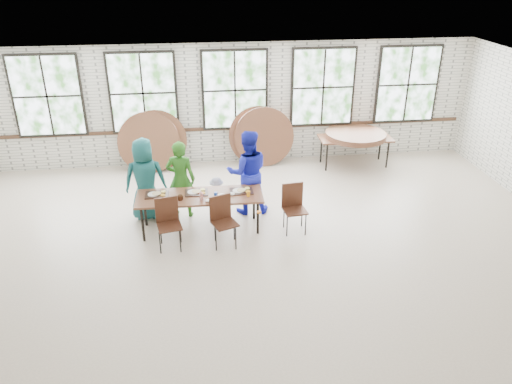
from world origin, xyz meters
TOP-DOWN VIEW (x-y plane):
  - room at (0.00, 4.44)m, footprint 12.00×12.00m
  - dining_table at (-1.00, 1.02)m, footprint 2.41×0.84m
  - chair_near_left at (-1.59, 0.51)m, footprint 0.49×0.48m
  - chair_near_right at (-0.61, 0.47)m, footprint 0.54×0.53m
  - chair_spare at (0.78, 0.81)m, footprint 0.47×0.45m
  - adult_teal at (-2.05, 1.67)m, footprint 0.84×0.56m
  - adult_green at (-1.36, 1.67)m, footprint 0.66×0.50m
  - toddler at (-0.65, 1.67)m, footprint 0.59×0.46m
  - adult_blue at (-0.01, 1.67)m, footprint 0.86×0.67m
  - storage_table at (2.94, 3.82)m, footprint 1.82×0.80m
  - tabletop_clutter at (-0.90, 0.99)m, footprint 2.05×0.63m
  - round_tops_stacked at (2.94, 3.82)m, footprint 1.50×1.50m
  - round_tops_leaning at (-0.72, 4.18)m, footprint 4.34×0.52m

SIDE VIEW (x-z plane):
  - toddler at x=-0.65m, z-range 0.00..0.80m
  - chair_near_left at x=-1.59m, z-range 0.08..1.03m
  - chair_near_right at x=-0.61m, z-range 0.08..1.03m
  - chair_spare at x=0.78m, z-range 0.08..1.03m
  - storage_table at x=2.94m, z-range 0.32..1.06m
  - dining_table at x=-1.00m, z-range 0.32..1.06m
  - round_tops_leaning at x=-0.72m, z-range -0.01..1.48m
  - tabletop_clutter at x=-0.90m, z-range 0.71..0.82m
  - round_tops_stacked at x=2.94m, z-range 0.74..0.87m
  - adult_green at x=-1.36m, z-range 0.00..1.61m
  - adult_teal at x=-2.05m, z-range 0.00..1.69m
  - adult_blue at x=-0.01m, z-range 0.00..1.77m
  - room at x=0.00m, z-range -4.17..7.83m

